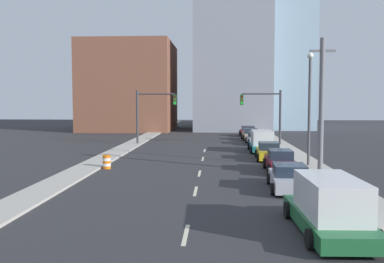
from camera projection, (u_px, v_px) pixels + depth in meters
sidewalk_left at (143, 138)px, 53.12m from camera, size 2.03×92.25×0.14m
sidewalk_right at (272, 139)px, 52.24m from camera, size 2.03×92.25×0.14m
lane_stripe_at_8m at (186, 235)px, 15.16m from camera, size 0.16×2.40×0.01m
lane_stripe_at_16m at (196, 191)px, 22.46m from camera, size 0.16×2.40×0.01m
lane_stripe_at_21m at (200, 173)px, 27.96m from camera, size 0.16×2.40×0.01m
lane_stripe_at_28m at (203, 159)px, 34.99m from camera, size 0.16×2.40×0.01m
lane_stripe_at_34m at (205, 151)px, 40.78m from camera, size 0.16×2.40×0.01m
building_brick_left at (130, 87)px, 70.13m from camera, size 14.00×16.00×14.07m
building_office_center at (231, 52)px, 72.76m from camera, size 12.00×20.00×26.07m
building_glass_right at (269, 32)px, 76.08m from camera, size 13.00×20.00×33.86m
traffic_signal_left at (149, 109)px, 46.02m from camera, size 4.36×0.35×5.88m
traffic_signal_right at (268, 109)px, 45.31m from camera, size 4.36×0.35×5.88m
utility_pole_right_mid at (321, 106)px, 26.80m from camera, size 1.60×0.32×8.65m
traffic_barrel at (107, 162)px, 29.88m from camera, size 0.56×0.56×0.95m
street_lamp at (310, 101)px, 30.38m from camera, size 0.44×0.44×8.14m
box_truck_green at (329, 207)px, 15.22m from camera, size 2.50×5.96×2.05m
sedan_silver at (289, 178)px, 22.84m from camera, size 2.33×4.74×1.36m
sedan_maroon at (280, 162)px, 28.63m from camera, size 2.05×4.57×1.48m
sedan_yellow at (269, 152)px, 34.48m from camera, size 2.18×4.53×1.41m
box_truck_teal at (262, 142)px, 39.90m from camera, size 2.43×5.34×1.98m
sedan_white at (256, 138)px, 46.73m from camera, size 2.28×4.56×1.38m
sedan_tan at (250, 135)px, 51.87m from camera, size 2.12×4.25×1.40m
sedan_red at (248, 131)px, 57.42m from camera, size 2.18×4.52×1.36m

